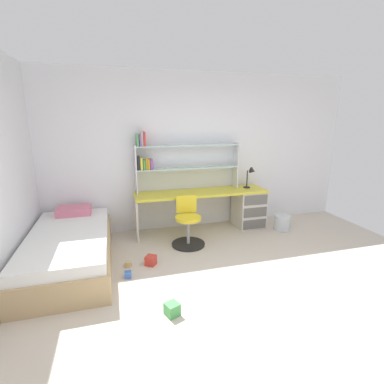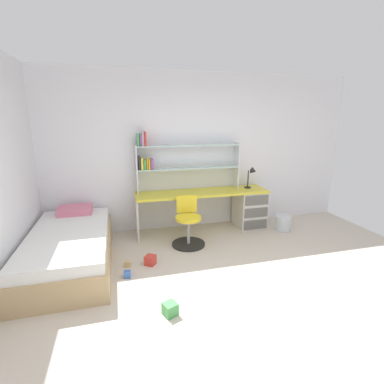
{
  "view_description": "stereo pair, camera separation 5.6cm",
  "coord_description": "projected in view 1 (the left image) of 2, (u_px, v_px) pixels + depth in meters",
  "views": [
    {
      "loc": [
        -1.32,
        -2.37,
        1.93
      ],
      "look_at": [
        -0.25,
        1.47,
        0.9
      ],
      "focal_mm": 26.7,
      "sensor_mm": 36.0,
      "label": 1
    },
    {
      "loc": [
        -1.27,
        -2.38,
        1.93
      ],
      "look_at": [
        -0.25,
        1.47,
        0.9
      ],
      "focal_mm": 26.7,
      "sensor_mm": 36.0,
      "label": 2
    }
  ],
  "objects": [
    {
      "name": "desk_lamp",
      "position": [
        251.0,
        174.0,
        5.11
      ],
      "size": [
        0.2,
        0.17,
        0.38
      ],
      "color": "black",
      "rests_on": "desk"
    },
    {
      "name": "desk",
      "position": [
        234.0,
        205.0,
        5.15
      ],
      "size": [
        2.3,
        0.55,
        0.71
      ],
      "color": "gold",
      "rests_on": "ground_plane"
    },
    {
      "name": "toy_block_green_3",
      "position": [
        172.0,
        309.0,
        2.88
      ],
      "size": [
        0.17,
        0.17,
        0.13
      ],
      "primitive_type": "cube",
      "rotation": [
        0.0,
        0.0,
        1.96
      ],
      "color": "#479E51",
      "rests_on": "ground_plane"
    },
    {
      "name": "toy_block_blue_2",
      "position": [
        128.0,
        275.0,
        3.56
      ],
      "size": [
        0.09,
        0.09,
        0.08
      ],
      "primitive_type": "cube",
      "rotation": [
        0.0,
        0.0,
        3.04
      ],
      "color": "#3860B7",
      "rests_on": "ground_plane"
    },
    {
      "name": "swivel_chair",
      "position": [
        188.0,
        227.0,
        4.45
      ],
      "size": [
        0.52,
        0.52,
        0.76
      ],
      "color": "black",
      "rests_on": "ground_plane"
    },
    {
      "name": "toy_block_red_0",
      "position": [
        151.0,
        260.0,
        3.87
      ],
      "size": [
        0.18,
        0.18,
        0.13
      ],
      "primitive_type": "cube",
      "rotation": [
        0.0,
        0.0,
        2.55
      ],
      "color": "red",
      "rests_on": "ground_plane"
    },
    {
      "name": "toy_block_natural_1",
      "position": [
        128.0,
        264.0,
        3.82
      ],
      "size": [
        0.1,
        0.1,
        0.07
      ],
      "primitive_type": "cube",
      "rotation": [
        0.0,
        0.0,
        1.22
      ],
      "color": "tan",
      "rests_on": "ground_plane"
    },
    {
      "name": "bed_platform",
      "position": [
        70.0,
        249.0,
        3.81
      ],
      "size": [
        1.04,
        2.05,
        0.6
      ],
      "color": "tan",
      "rests_on": "ground_plane"
    },
    {
      "name": "ground_plane",
      "position": [
        252.0,
        306.0,
        3.04
      ],
      "size": [
        5.99,
        5.94,
        0.02
      ],
      "primitive_type": "cube",
      "color": "beige"
    },
    {
      "name": "bookshelf_hutch",
      "position": [
        175.0,
        158.0,
        4.81
      ],
      "size": [
        1.79,
        0.22,
        1.02
      ],
      "color": "silver",
      "rests_on": "desk"
    },
    {
      "name": "waste_bin",
      "position": [
        282.0,
        223.0,
        5.07
      ],
      "size": [
        0.28,
        0.28,
        0.27
      ],
      "primitive_type": "cylinder",
      "color": "silver",
      "rests_on": "ground_plane"
    },
    {
      "name": "room_shell",
      "position": [
        119.0,
        166.0,
        3.54
      ],
      "size": [
        5.99,
        5.94,
        2.71
      ],
      "color": "silver",
      "rests_on": "ground_plane"
    }
  ]
}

